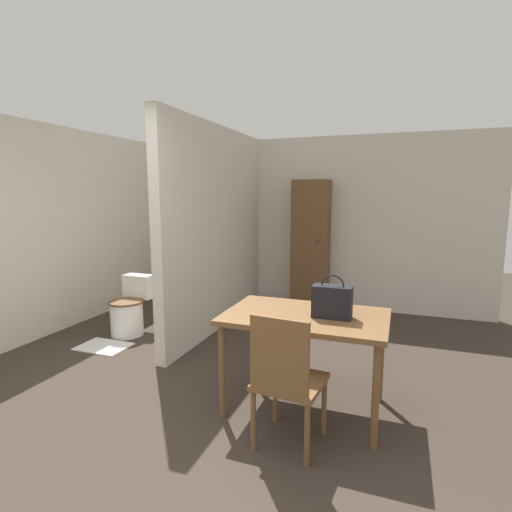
{
  "coord_description": "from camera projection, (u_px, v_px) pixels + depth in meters",
  "views": [
    {
      "loc": [
        1.58,
        -1.76,
        1.68
      ],
      "look_at": [
        0.33,
        1.66,
        1.12
      ],
      "focal_mm": 28.0,
      "sensor_mm": 36.0,
      "label": 1
    }
  ],
  "objects": [
    {
      "name": "ground_plane",
      "position": [
        111.0,
        474.0,
        2.42
      ],
      "size": [
        16.0,
        16.0,
        0.0
      ],
      "primitive_type": "plane",
      "color": "#382D26"
    },
    {
      "name": "wall_back",
      "position": [
        292.0,
        223.0,
        6.1
      ],
      "size": [
        5.7,
        0.12,
        2.5
      ],
      "color": "beige",
      "rests_on": "ground_plane"
    },
    {
      "name": "wall_left",
      "position": [
        60.0,
        229.0,
        4.95
      ],
      "size": [
        0.12,
        5.1,
        2.5
      ],
      "color": "beige",
      "rests_on": "ground_plane"
    },
    {
      "name": "partition_wall",
      "position": [
        218.0,
        229.0,
        4.98
      ],
      "size": [
        0.12,
        2.7,
        2.5
      ],
      "color": "beige",
      "rests_on": "ground_plane"
    },
    {
      "name": "dining_table",
      "position": [
        305.0,
        324.0,
        3.07
      ],
      "size": [
        1.23,
        0.79,
        0.77
      ],
      "color": "brown",
      "rests_on": "ground_plane"
    },
    {
      "name": "wooden_chair",
      "position": [
        286.0,
        377.0,
        2.6
      ],
      "size": [
        0.47,
        0.47,
        0.93
      ],
      "rotation": [
        0.0,
        0.0,
        -0.1
      ],
      "color": "brown",
      "rests_on": "ground_plane"
    },
    {
      "name": "toilet",
      "position": [
        130.0,
        310.0,
        4.83
      ],
      "size": [
        0.4,
        0.55,
        0.69
      ],
      "color": "white",
      "rests_on": "ground_plane"
    },
    {
      "name": "handbag",
      "position": [
        332.0,
        301.0,
        2.96
      ],
      "size": [
        0.29,
        0.14,
        0.33
      ],
      "color": "black",
      "rests_on": "dining_table"
    },
    {
      "name": "wooden_cabinet",
      "position": [
        311.0,
        246.0,
        5.78
      ],
      "size": [
        0.51,
        0.39,
        1.88
      ],
      "color": "brown",
      "rests_on": "ground_plane"
    },
    {
      "name": "bath_mat",
      "position": [
        104.0,
        347.0,
        4.43
      ],
      "size": [
        0.55,
        0.39,
        0.01
      ],
      "color": "silver",
      "rests_on": "ground_plane"
    }
  ]
}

